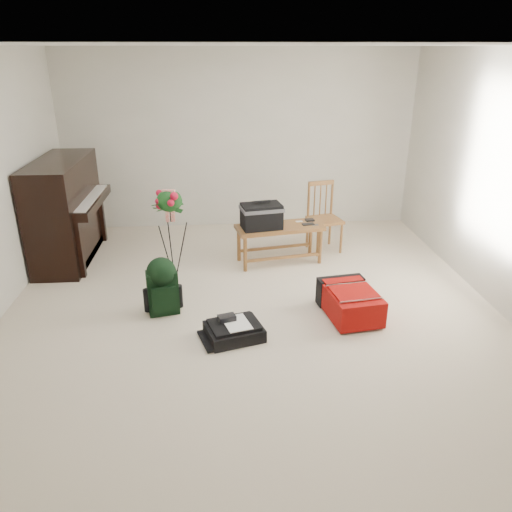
{
  "coord_description": "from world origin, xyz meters",
  "views": [
    {
      "loc": [
        -0.29,
        -4.43,
        2.49
      ],
      "look_at": [
        0.07,
        0.35,
        0.47
      ],
      "focal_mm": 35.0,
      "sensor_mm": 36.0,
      "label": 1
    }
  ],
  "objects": [
    {
      "name": "piano",
      "position": [
        -2.19,
        1.6,
        0.6
      ],
      "size": [
        0.71,
        1.5,
        1.25
      ],
      "color": "black",
      "rests_on": "floor"
    },
    {
      "name": "ceiling",
      "position": [
        0.0,
        0.0,
        2.5
      ],
      "size": [
        5.0,
        5.5,
        0.01
      ],
      "primitive_type": "cube",
      "color": "white",
      "rests_on": "wall_back"
    },
    {
      "name": "flower_stand",
      "position": [
        -0.83,
        0.75,
        0.55
      ],
      "size": [
        0.42,
        0.42,
        1.13
      ],
      "rotation": [
        0.0,
        0.0,
        -0.21
      ],
      "color": "black",
      "rests_on": "floor"
    },
    {
      "name": "green_backpack",
      "position": [
        -0.89,
        0.07,
        0.33
      ],
      "size": [
        0.33,
        0.3,
        0.59
      ],
      "rotation": [
        0.0,
        0.0,
        0.22
      ],
      "color": "black",
      "rests_on": "floor"
    },
    {
      "name": "bench",
      "position": [
        0.26,
        1.26,
        0.57
      ],
      "size": [
        1.11,
        0.61,
        0.81
      ],
      "rotation": [
        0.0,
        0.0,
        0.18
      ],
      "color": "olive",
      "rests_on": "floor"
    },
    {
      "name": "red_suitcase",
      "position": [
        0.97,
        -0.09,
        0.16
      ],
      "size": [
        0.56,
        0.75,
        0.29
      ],
      "rotation": [
        0.0,
        0.0,
        0.15
      ],
      "color": "#AC1107",
      "rests_on": "floor"
    },
    {
      "name": "black_duffel",
      "position": [
        -0.2,
        -0.45,
        0.08
      ],
      "size": [
        0.59,
        0.52,
        0.21
      ],
      "rotation": [
        0.0,
        0.0,
        0.29
      ],
      "color": "black",
      "rests_on": "floor"
    },
    {
      "name": "wall_back",
      "position": [
        0.0,
        2.75,
        1.25
      ],
      "size": [
        5.0,
        0.04,
        2.5
      ],
      "primitive_type": "cube",
      "color": "silver",
      "rests_on": "floor"
    },
    {
      "name": "floor",
      "position": [
        0.0,
        0.0,
        0.0
      ],
      "size": [
        5.0,
        5.5,
        0.01
      ],
      "primitive_type": "cube",
      "color": "beige",
      "rests_on": "ground"
    },
    {
      "name": "dining_chair",
      "position": [
        1.06,
        1.65,
        0.44
      ],
      "size": [
        0.47,
        0.47,
        0.89
      ],
      "rotation": [
        0.0,
        0.0,
        0.24
      ],
      "color": "olive",
      "rests_on": "floor"
    }
  ]
}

